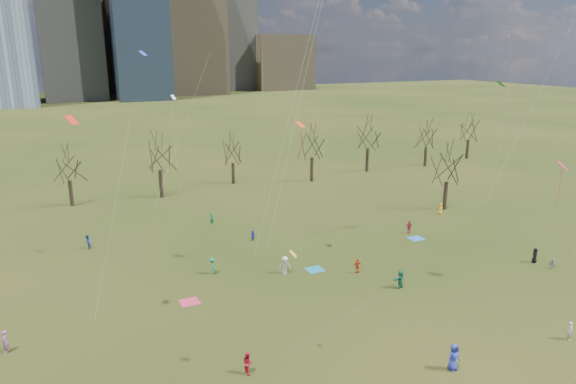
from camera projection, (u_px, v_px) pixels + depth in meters
name	position (u px, v px, depth m)	size (l,w,h in m)	color
ground	(350.00, 309.00, 42.36)	(500.00, 500.00, 0.00)	black
downtown_skyline	(80.00, 4.00, 214.36)	(212.50, 78.00, 118.00)	slate
bare_tree_row	(212.00, 155.00, 73.11)	(113.04, 29.80, 9.50)	black
blanket_teal	(315.00, 270.00, 49.86)	(1.60, 1.50, 0.03)	#196F96
blanket_navy	(416.00, 238.00, 58.05)	(1.60, 1.50, 0.03)	#2565AF
blanket_crimson	(190.00, 302.00, 43.43)	(1.60, 1.50, 0.03)	#CF294C
person_0	(454.00, 357.00, 34.05)	(0.93, 0.61, 1.91)	#2A3AB7
person_1	(570.00, 331.00, 37.69)	(0.53, 0.34, 1.44)	silver
person_2	(248.00, 363.00, 33.74)	(0.76, 0.59, 1.56)	red
person_3	(553.00, 263.00, 50.08)	(0.66, 0.38, 1.02)	slate
person_4	(358.00, 266.00, 48.91)	(0.87, 0.36, 1.49)	red
person_5	(400.00, 279.00, 45.83)	(1.61, 0.51, 1.74)	#197350
person_6	(535.00, 255.00, 51.33)	(0.75, 0.49, 1.54)	black
person_7	(5.00, 342.00, 36.05)	(0.62, 0.41, 1.71)	#A454A8
person_8	(253.00, 236.00, 57.15)	(0.60, 0.46, 1.23)	#2A30B9
person_9	(285.00, 265.00, 48.75)	(1.15, 0.66, 1.77)	silver
person_10	(409.00, 227.00, 59.59)	(0.89, 0.37, 1.52)	#B01941
person_12	(441.00, 209.00, 66.40)	(0.75, 0.49, 1.53)	yellow
person_13	(212.00, 218.00, 62.62)	(0.55, 0.36, 1.52)	#186F46
person_14	(87.00, 242.00, 54.87)	(0.76, 0.60, 1.57)	#263FA5
person_15	(212.00, 266.00, 48.73)	(1.07, 0.62, 1.66)	#19724C
kites_airborne	(359.00, 136.00, 49.61)	(55.01, 48.08, 30.00)	#FF3D15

